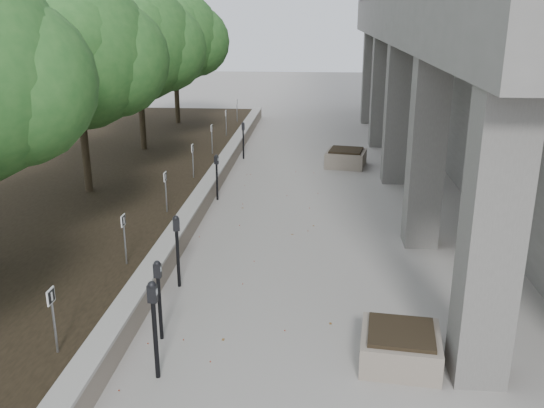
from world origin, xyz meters
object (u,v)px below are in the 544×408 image
(crabapple_tree_3, at_px, (79,85))
(parking_meter_1, at_px, (155,330))
(parking_meter_4, at_px, (217,177))
(planter_back, at_px, (346,158))
(crabapple_tree_5, at_px, (175,57))
(planter_front, at_px, (400,346))
(parking_meter_5, at_px, (243,141))
(parking_meter_3, at_px, (178,251))
(crabapple_tree_4, at_px, (139,67))
(parking_meter_2, at_px, (159,300))

(crabapple_tree_3, distance_m, parking_meter_1, 8.64)
(parking_meter_4, distance_m, planter_back, 5.37)
(crabapple_tree_5, bearing_deg, planter_front, -66.76)
(parking_meter_5, bearing_deg, parking_meter_1, -95.43)
(parking_meter_5, bearing_deg, parking_meter_3, -96.95)
(planter_back, bearing_deg, crabapple_tree_4, 177.64)
(parking_meter_1, distance_m, planter_front, 3.49)
(crabapple_tree_3, distance_m, parking_meter_5, 6.87)
(parking_meter_1, relative_size, parking_meter_3, 1.06)
(planter_front, bearing_deg, parking_meter_5, 107.43)
(crabapple_tree_4, distance_m, planter_back, 7.42)
(parking_meter_2, height_order, parking_meter_5, parking_meter_2)
(crabapple_tree_4, relative_size, parking_meter_1, 3.70)
(parking_meter_2, height_order, parking_meter_4, parking_meter_2)
(planter_back, bearing_deg, crabapple_tree_3, -145.45)
(crabapple_tree_3, bearing_deg, crabapple_tree_4, 90.00)
(parking_meter_1, xyz_separation_m, parking_meter_5, (-0.44, 12.84, -0.09))
(parking_meter_4, bearing_deg, parking_meter_5, 108.74)
(parking_meter_2, height_order, planter_back, parking_meter_2)
(parking_meter_1, distance_m, parking_meter_3, 2.86)
(crabapple_tree_4, xyz_separation_m, parking_meter_1, (3.80, -12.39, -2.39))
(crabapple_tree_3, xyz_separation_m, parking_meter_2, (3.59, -6.38, -2.46))
(parking_meter_3, bearing_deg, parking_meter_2, -104.57)
(parking_meter_3, xyz_separation_m, planter_back, (3.42, 9.26, -0.41))
(parking_meter_5, height_order, planter_back, parking_meter_5)
(crabapple_tree_4, relative_size, parking_meter_3, 3.91)
(crabapple_tree_5, relative_size, parking_meter_2, 4.12)
(crabapple_tree_4, height_order, parking_meter_4, crabapple_tree_4)
(crabapple_tree_3, bearing_deg, parking_meter_5, 58.36)
(parking_meter_3, height_order, planter_back, parking_meter_3)
(parking_meter_3, bearing_deg, parking_meter_4, 72.75)
(parking_meter_2, bearing_deg, crabapple_tree_3, 121.35)
(crabapple_tree_3, xyz_separation_m, parking_meter_1, (3.80, -7.39, -2.39))
(planter_front, height_order, planter_back, planter_back)
(crabapple_tree_5, bearing_deg, parking_meter_3, -76.71)
(crabapple_tree_5, distance_m, parking_meter_4, 10.12)
(planter_back, bearing_deg, planter_front, -88.29)
(parking_meter_5, bearing_deg, planter_front, -79.95)
(crabapple_tree_5, xyz_separation_m, parking_meter_2, (3.59, -16.38, -2.46))
(parking_meter_3, xyz_separation_m, parking_meter_4, (-0.19, 5.29, -0.07))
(crabapple_tree_3, xyz_separation_m, parking_meter_5, (3.36, 5.45, -2.48))
(parking_meter_2, relative_size, parking_meter_5, 1.03)
(crabapple_tree_5, distance_m, parking_meter_1, 17.96)
(crabapple_tree_5, bearing_deg, parking_meter_4, -70.65)
(parking_meter_2, bearing_deg, parking_meter_4, 94.72)
(parking_meter_3, bearing_deg, crabapple_tree_4, 90.53)
(parking_meter_1, height_order, parking_meter_3, parking_meter_1)
(planter_back, bearing_deg, parking_meter_2, -106.39)
(crabapple_tree_4, bearing_deg, planter_front, -58.52)
(parking_meter_3, bearing_deg, parking_meter_1, -102.00)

